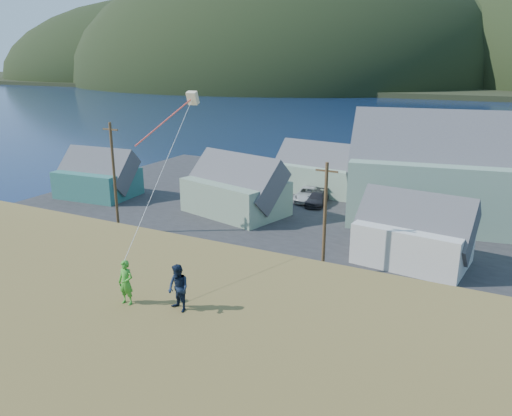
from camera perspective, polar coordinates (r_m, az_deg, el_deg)
The scene contains 14 objects.
ground at distance 35.27m, azimuth 7.19°, elevation -8.52°, with size 900.00×900.00×0.00m, color #0A1638.
grass_strip at distance 33.56m, azimuth 5.99°, elevation -9.76°, with size 110.00×8.00×0.10m, color #4C3D19.
waterfront_lot at distance 50.56m, azimuth 13.89°, elevation -0.91°, with size 72.00×36.00×0.12m, color #28282B.
wharf at distance 73.51m, azimuth 13.67°, elevation 4.88°, with size 26.00×14.00×0.90m, color gray.
far_shore at distance 360.56m, azimuth 26.21°, elevation 12.88°, with size 900.00×320.00×2.00m, color black.
shed_teal at distance 58.27m, azimuth -17.66°, elevation 3.58°, with size 8.86×6.54×6.66m.
shed_palegreen_near at distance 49.32m, azimuth -2.36°, elevation 2.36°, with size 11.19×8.51×7.25m.
shed_white at distance 39.11m, azimuth 17.60°, elevation -2.61°, with size 8.83×6.39×6.61m.
shed_palegreen_far at distance 58.33m, azimuth 7.30°, elevation 4.43°, with size 10.99×7.09×6.97m.
utility_poles at distance 35.79m, azimuth 4.50°, elevation -0.26°, with size 34.38×0.24×9.74m.
parked_cars at distance 55.37m, azimuth 6.36°, elevation 1.86°, with size 25.18×12.02×1.56m.
kite_flyer_green at distance 17.00m, azimuth -14.64°, elevation -8.24°, with size 0.55×0.36×1.51m, color green.
kite_flyer_navy at distance 16.22m, azimuth -8.87°, elevation -9.04°, with size 0.76×0.59×1.56m, color #121E34.
kite_rig at distance 21.89m, azimuth -7.83°, elevation 11.77°, with size 1.55×3.68×8.50m.
Camera 1 is at (10.58, -30.13, 14.98)m, focal length 35.00 mm.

